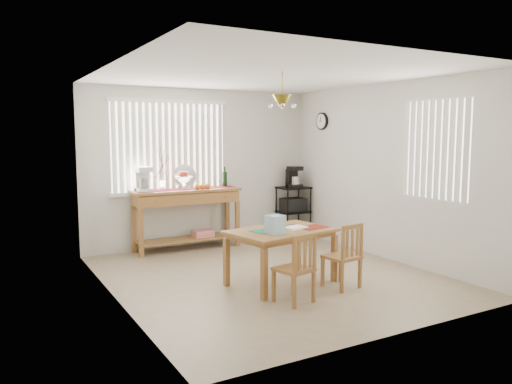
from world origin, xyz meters
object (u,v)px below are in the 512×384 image
chair_left (296,269)px  chair_right (344,256)px  wire_cart (293,207)px  cart_items (293,177)px  sideboard (187,204)px  dining_table (281,236)px

chair_left → chair_right: bearing=11.6°
wire_cart → chair_right: (-1.19, -2.89, -0.16)m
chair_left → cart_items: bearing=57.0°
sideboard → chair_left: sideboard is taller
wire_cart → chair_left: wire_cart is taller
wire_cart → cart_items: 0.53m
wire_cart → chair_right: 3.13m
cart_items → dining_table: cart_items is taller
dining_table → chair_left: chair_left is taller
sideboard → chair_left: 3.06m
wire_cart → chair_left: size_ratio=1.16×
wire_cart → chair_right: size_ratio=1.14×
dining_table → chair_right: size_ratio=1.75×
cart_items → chair_right: size_ratio=0.47×
sideboard → chair_left: (0.06, -3.04, -0.35)m
wire_cart → cart_items: bearing=90.0°
dining_table → chair_right: bearing=-43.5°
cart_items → dining_table: (-1.75, -2.37, -0.48)m
dining_table → chair_left: (-0.24, -0.69, -0.22)m
cart_items → chair_left: 3.72m
chair_left → chair_right: (0.80, 0.16, 0.01)m
chair_right → sideboard: bearing=106.7°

